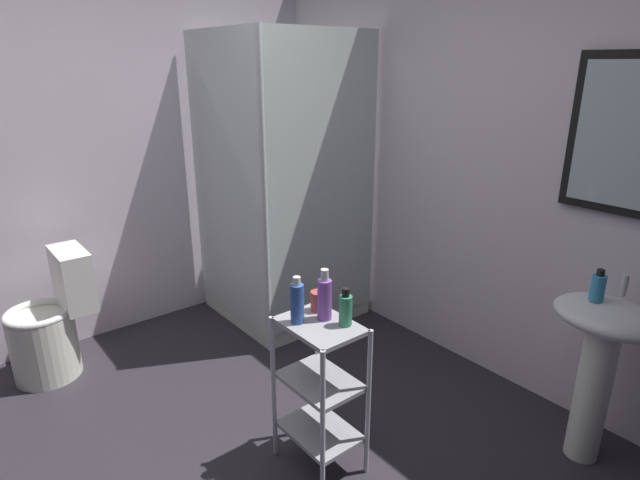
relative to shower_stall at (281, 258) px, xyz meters
name	(u,v)px	position (x,y,z in m)	size (l,w,h in m)	color
wall_back	(493,164)	(1.23, 0.63, 0.79)	(4.20, 0.14, 2.50)	silver
wall_left	(58,156)	(-0.63, -1.22, 0.79)	(0.10, 4.20, 2.50)	silver
shower_stall	(281,258)	(0.00, 0.00, 0.00)	(0.92, 0.92, 2.00)	white
pedestal_sink	(601,349)	(2.09, 0.30, 0.12)	(0.46, 0.37, 0.81)	white
sink_faucet	(624,285)	(2.09, 0.42, 0.40)	(0.03, 0.03, 0.10)	silver
toilet	(51,326)	(-0.26, -1.49, -0.15)	(0.37, 0.49, 0.76)	white
storage_cart	(320,384)	(1.33, -0.72, -0.03)	(0.38, 0.28, 0.74)	silver
hand_soap_bottle	(598,287)	(2.03, 0.27, 0.41)	(0.06, 0.06, 0.15)	#389ED1
shampoo_bottle_blue	(297,302)	(1.26, -0.79, 0.37)	(0.06, 0.06, 0.21)	#2F54AE
body_wash_bottle_green	(346,309)	(1.41, -0.64, 0.35)	(0.06, 0.06, 0.17)	#378D64
conditioner_bottle_purple	(325,298)	(1.31, -0.68, 0.38)	(0.06, 0.06, 0.23)	purple
rinse_cup	(318,301)	(1.23, -0.65, 0.32)	(0.07, 0.07, 0.09)	#B24742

